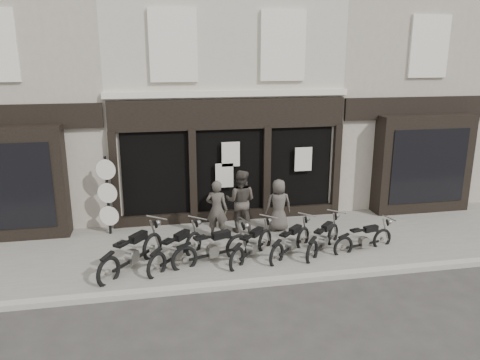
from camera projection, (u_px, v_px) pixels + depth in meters
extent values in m
plane|color=#2D2B28|center=(250.00, 262.00, 12.04)|extent=(90.00, 90.00, 0.00)
cube|color=#656159|center=(243.00, 246.00, 12.87)|extent=(30.00, 4.20, 0.12)
cube|color=gray|center=(261.00, 282.00, 10.84)|extent=(30.00, 0.25, 0.13)
cube|color=#B7AF9D|center=(215.00, 85.00, 16.65)|extent=(7.20, 6.00, 8.20)
cube|color=black|center=(230.00, 114.00, 13.90)|extent=(7.10, 0.18, 0.90)
cube|color=black|center=(230.00, 177.00, 14.47)|extent=(6.50, 0.10, 2.95)
cube|color=black|center=(230.00, 217.00, 14.74)|extent=(7.10, 0.20, 0.44)
cube|color=beige|center=(230.00, 93.00, 13.77)|extent=(7.30, 0.22, 0.18)
cube|color=silver|center=(173.00, 46.00, 13.12)|extent=(1.35, 0.12, 2.00)
cube|color=black|center=(173.00, 46.00, 13.15)|extent=(1.05, 0.06, 1.70)
cube|color=silver|center=(283.00, 46.00, 13.71)|extent=(1.35, 0.12, 2.00)
cube|color=black|center=(283.00, 46.00, 13.74)|extent=(1.05, 0.06, 1.70)
cube|color=black|center=(115.00, 182.00, 13.74)|extent=(0.22, 0.22, 3.00)
cube|color=black|center=(193.00, 178.00, 14.16)|extent=(0.22, 0.22, 3.00)
cube|color=black|center=(267.00, 174.00, 14.59)|extent=(0.22, 0.22, 3.00)
cube|color=black|center=(336.00, 171.00, 15.01)|extent=(0.22, 0.22, 3.00)
cube|color=beige|center=(231.00, 154.00, 14.10)|extent=(0.55, 0.04, 0.75)
cube|color=beige|center=(303.00, 159.00, 14.59)|extent=(0.55, 0.04, 0.75)
cube|color=beige|center=(224.00, 175.00, 14.23)|extent=(0.55, 0.04, 0.75)
cube|color=#9E9686|center=(25.00, 88.00, 15.47)|extent=(5.50, 6.00, 8.20)
cube|color=black|center=(6.00, 184.00, 12.93)|extent=(3.20, 0.70, 3.20)
cube|color=black|center=(2.00, 187.00, 12.60)|extent=(2.60, 0.06, 2.40)
cube|color=black|center=(0.00, 118.00, 12.74)|extent=(5.40, 0.16, 0.70)
cube|color=#9E9686|center=(380.00, 83.00, 17.82)|extent=(5.50, 6.00, 8.20)
cube|color=black|center=(423.00, 164.00, 15.27)|extent=(3.20, 0.70, 3.20)
cube|color=black|center=(429.00, 166.00, 14.94)|extent=(2.60, 0.06, 2.40)
cube|color=black|center=(423.00, 108.00, 15.09)|extent=(5.40, 0.16, 0.70)
cube|color=silver|center=(429.00, 46.00, 14.60)|extent=(1.30, 0.10, 1.90)
cube|color=black|center=(429.00, 47.00, 14.63)|extent=(1.00, 0.06, 1.60)
torus|color=black|center=(152.00, 247.00, 12.04)|extent=(0.55, 0.65, 0.75)
torus|color=black|center=(109.00, 272.00, 10.67)|extent=(0.55, 0.65, 0.75)
cube|color=black|center=(132.00, 260.00, 11.37)|extent=(0.86, 1.06, 0.07)
cube|color=gray|center=(132.00, 257.00, 11.36)|extent=(0.32, 0.33, 0.29)
cube|color=black|center=(138.00, 237.00, 11.48)|extent=(0.46, 0.51, 0.19)
cube|color=black|center=(121.00, 244.00, 10.94)|extent=(0.38, 0.40, 0.07)
cylinder|color=gray|center=(157.00, 218.00, 12.06)|extent=(0.53, 0.43, 0.04)
torus|color=black|center=(193.00, 245.00, 12.26)|extent=(0.52, 0.59, 0.70)
torus|color=black|center=(157.00, 266.00, 11.02)|extent=(0.52, 0.59, 0.70)
cube|color=black|center=(176.00, 256.00, 11.65)|extent=(0.83, 0.95, 0.06)
cube|color=gray|center=(176.00, 253.00, 11.65)|extent=(0.30, 0.31, 0.27)
cube|color=black|center=(182.00, 235.00, 11.75)|extent=(0.44, 0.47, 0.17)
cube|color=black|center=(167.00, 241.00, 11.26)|extent=(0.36, 0.37, 0.06)
cylinder|color=gray|center=(198.00, 218.00, 12.28)|extent=(0.47, 0.42, 0.04)
torus|color=black|center=(238.00, 247.00, 12.10)|extent=(0.70, 0.32, 0.70)
torus|color=black|center=(184.00, 260.00, 11.37)|extent=(0.70, 0.32, 0.70)
cube|color=black|center=(212.00, 255.00, 11.75)|extent=(1.18, 0.46, 0.06)
cube|color=gray|center=(212.00, 251.00, 11.73)|extent=(0.30, 0.26, 0.27)
cube|color=black|center=(221.00, 235.00, 11.75)|extent=(0.51, 0.32, 0.18)
cube|color=black|center=(200.00, 238.00, 11.46)|extent=(0.36, 0.30, 0.06)
cylinder|color=gray|center=(245.00, 221.00, 12.03)|extent=(0.23, 0.58, 0.04)
torus|color=black|center=(265.00, 241.00, 12.54)|extent=(0.51, 0.54, 0.66)
torus|color=black|center=(237.00, 260.00, 11.39)|extent=(0.51, 0.54, 0.66)
cube|color=black|center=(251.00, 251.00, 11.98)|extent=(0.82, 0.88, 0.06)
cube|color=gray|center=(252.00, 248.00, 11.97)|extent=(0.29, 0.29, 0.25)
cube|color=black|center=(257.00, 232.00, 12.07)|extent=(0.42, 0.44, 0.16)
cube|color=black|center=(246.00, 238.00, 11.61)|extent=(0.34, 0.34, 0.06)
cylinder|color=gray|center=(269.00, 216.00, 12.55)|extent=(0.44, 0.41, 0.03)
torus|color=black|center=(303.00, 238.00, 12.74)|extent=(0.53, 0.51, 0.65)
torus|color=black|center=(277.00, 256.00, 11.66)|extent=(0.53, 0.51, 0.65)
cube|color=black|center=(290.00, 248.00, 12.21)|extent=(0.85, 0.81, 0.06)
cube|color=gray|center=(291.00, 245.00, 12.20)|extent=(0.28, 0.28, 0.25)
cube|color=black|center=(295.00, 229.00, 12.29)|extent=(0.43, 0.42, 0.16)
cube|color=black|center=(285.00, 234.00, 11.86)|extent=(0.34, 0.33, 0.06)
cylinder|color=gray|center=(307.00, 215.00, 12.74)|extent=(0.40, 0.42, 0.03)
torus|color=black|center=(333.00, 235.00, 12.95)|extent=(0.51, 0.53, 0.65)
torus|color=black|center=(312.00, 253.00, 11.81)|extent=(0.51, 0.53, 0.65)
cube|color=black|center=(323.00, 245.00, 12.39)|extent=(0.82, 0.86, 0.06)
cube|color=gray|center=(323.00, 242.00, 12.39)|extent=(0.28, 0.29, 0.25)
cube|color=black|center=(327.00, 226.00, 12.48)|extent=(0.42, 0.43, 0.16)
cube|color=black|center=(319.00, 231.00, 12.03)|extent=(0.34, 0.34, 0.06)
cylinder|color=gray|center=(337.00, 211.00, 12.96)|extent=(0.43, 0.41, 0.03)
torus|color=black|center=(382.00, 239.00, 12.74)|extent=(0.61, 0.22, 0.61)
torus|color=black|center=(343.00, 247.00, 12.21)|extent=(0.61, 0.22, 0.61)
cube|color=black|center=(363.00, 244.00, 12.48)|extent=(1.04, 0.29, 0.05)
cube|color=gray|center=(364.00, 242.00, 12.47)|extent=(0.25, 0.21, 0.23)
cube|color=black|center=(371.00, 229.00, 12.47)|extent=(0.43, 0.24, 0.15)
cube|color=black|center=(356.00, 230.00, 12.26)|extent=(0.30, 0.24, 0.05)
cylinder|color=gray|center=(389.00, 218.00, 12.66)|extent=(0.15, 0.51, 0.03)
imported|color=#3E3A33|center=(217.00, 209.00, 13.11)|extent=(0.72, 0.59, 1.68)
imported|color=#3F3832|center=(241.00, 201.00, 13.58)|extent=(1.09, 0.98, 1.85)
imported|color=#423D37|center=(279.00, 205.00, 13.69)|extent=(0.78, 0.52, 1.55)
cylinder|color=black|center=(111.00, 236.00, 13.65)|extent=(0.38, 0.38, 0.06)
cylinder|color=black|center=(108.00, 198.00, 13.34)|extent=(0.07, 0.07, 2.42)
cylinder|color=black|center=(106.00, 169.00, 13.09)|extent=(0.57, 0.23, 0.59)
cylinder|color=silver|center=(106.00, 170.00, 13.06)|extent=(0.56, 0.20, 0.59)
cylinder|color=black|center=(107.00, 193.00, 13.27)|extent=(0.57, 0.23, 0.59)
cylinder|color=silver|center=(107.00, 193.00, 13.24)|extent=(0.56, 0.20, 0.59)
cylinder|color=black|center=(109.00, 215.00, 13.45)|extent=(0.57, 0.23, 0.59)
cylinder|color=silver|center=(109.00, 216.00, 13.42)|extent=(0.56, 0.20, 0.59)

